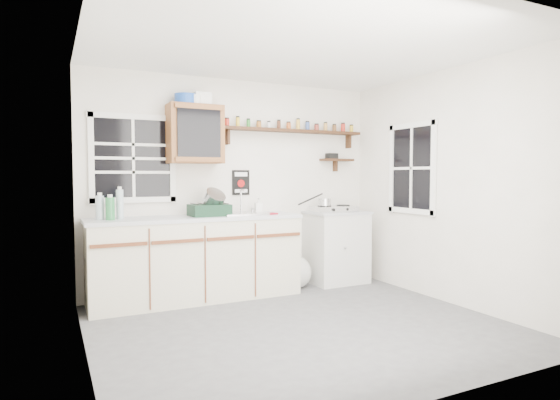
{
  "coord_description": "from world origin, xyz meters",
  "views": [
    {
      "loc": [
        -2.03,
        -3.67,
        1.36
      ],
      "look_at": [
        0.06,
        0.55,
        1.12
      ],
      "focal_mm": 30.0,
      "sensor_mm": 36.0,
      "label": 1
    }
  ],
  "objects_px": {
    "main_cabinet": "(197,258)",
    "upper_cabinet": "(195,134)",
    "hotplate": "(334,209)",
    "right_cabinet": "(336,247)",
    "spice_shelf": "(294,130)",
    "dish_rack": "(211,207)"
  },
  "relations": [
    {
      "from": "main_cabinet",
      "to": "upper_cabinet",
      "type": "height_order",
      "value": "upper_cabinet"
    },
    {
      "from": "main_cabinet",
      "to": "hotplate",
      "type": "distance_m",
      "value": 1.85
    },
    {
      "from": "main_cabinet",
      "to": "hotplate",
      "type": "xyz_separation_m",
      "value": [
        1.78,
        0.01,
        0.49
      ]
    },
    {
      "from": "right_cabinet",
      "to": "hotplate",
      "type": "xyz_separation_m",
      "value": [
        -0.05,
        -0.02,
        0.49
      ]
    },
    {
      "from": "right_cabinet",
      "to": "upper_cabinet",
      "type": "xyz_separation_m",
      "value": [
        -1.8,
        0.12,
        1.37
      ]
    },
    {
      "from": "hotplate",
      "to": "spice_shelf",
      "type": "bearing_deg",
      "value": 160.27
    },
    {
      "from": "upper_cabinet",
      "to": "main_cabinet",
      "type": "bearing_deg",
      "value": -103.68
    },
    {
      "from": "main_cabinet",
      "to": "right_cabinet",
      "type": "bearing_deg",
      "value": 0.79
    },
    {
      "from": "main_cabinet",
      "to": "right_cabinet",
      "type": "relative_size",
      "value": 2.54
    },
    {
      "from": "main_cabinet",
      "to": "right_cabinet",
      "type": "xyz_separation_m",
      "value": [
        1.83,
        0.03,
        -0.01
      ]
    },
    {
      "from": "upper_cabinet",
      "to": "spice_shelf",
      "type": "height_order",
      "value": "upper_cabinet"
    },
    {
      "from": "dish_rack",
      "to": "spice_shelf",
      "type": "bearing_deg",
      "value": 10.08
    },
    {
      "from": "right_cabinet",
      "to": "spice_shelf",
      "type": "bearing_deg",
      "value": 160.14
    },
    {
      "from": "main_cabinet",
      "to": "upper_cabinet",
      "type": "xyz_separation_m",
      "value": [
        0.03,
        0.14,
        1.36
      ]
    },
    {
      "from": "main_cabinet",
      "to": "dish_rack",
      "type": "distance_m",
      "value": 0.58
    },
    {
      "from": "main_cabinet",
      "to": "spice_shelf",
      "type": "relative_size",
      "value": 1.21
    },
    {
      "from": "upper_cabinet",
      "to": "dish_rack",
      "type": "xyz_separation_m",
      "value": [
        0.12,
        -0.17,
        -0.8
      ]
    },
    {
      "from": "spice_shelf",
      "to": "dish_rack",
      "type": "xyz_separation_m",
      "value": [
        -1.16,
        -0.24,
        -0.91
      ]
    },
    {
      "from": "main_cabinet",
      "to": "spice_shelf",
      "type": "xyz_separation_m",
      "value": [
        1.32,
        0.21,
        1.47
      ]
    },
    {
      "from": "right_cabinet",
      "to": "spice_shelf",
      "type": "height_order",
      "value": "spice_shelf"
    },
    {
      "from": "right_cabinet",
      "to": "upper_cabinet",
      "type": "relative_size",
      "value": 1.4
    },
    {
      "from": "spice_shelf",
      "to": "upper_cabinet",
      "type": "bearing_deg",
      "value": -176.91
    }
  ]
}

